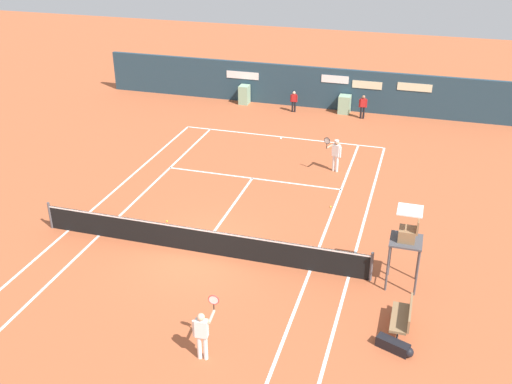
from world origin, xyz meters
The scene contains 12 objects.
ground_plane centered at (0.00, 0.58, 0.00)m, with size 80.00×80.00×0.01m.
tennis_net centered at (0.00, 0.00, 0.51)m, with size 12.10×0.10×1.07m.
sponsor_back_wall centered at (-0.02, 16.97, 1.17)m, with size 25.00×1.02×2.42m.
umpire_chair centered at (6.99, 0.05, 1.79)m, with size 1.00×1.00×2.76m.
player_bench centered at (7.19, -2.24, 0.51)m, with size 0.54×1.39×0.88m.
equipment_bag centered at (7.09, -3.20, 0.16)m, with size 1.07×0.61×0.32m.
player_on_baseline centered at (3.39, 8.19, 0.93)m, with size 0.76×0.63×1.77m.
player_near_side centered at (2.08, -4.97, 0.91)m, with size 0.57×0.67×1.76m.
ball_kid_right_post centered at (3.63, 15.79, 0.78)m, with size 0.45×0.22×1.36m.
ball_kid_centre_post centered at (-0.35, 15.79, 0.71)m, with size 0.41×0.19×1.24m.
tennis_ball_near_service_line centered at (3.85, 4.66, 0.03)m, with size 0.07×0.07×0.07m, color #CCE033.
tennis_ball_mid_court centered at (-2.01, 1.66, 0.03)m, with size 0.07×0.07×0.07m, color #CCE033.
Camera 1 is at (7.03, -16.47, 11.29)m, focal length 41.56 mm.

